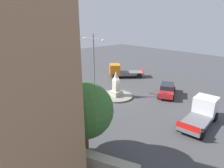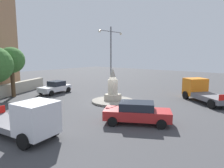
{
  "view_description": "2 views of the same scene",
  "coord_description": "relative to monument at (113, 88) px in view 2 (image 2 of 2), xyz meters",
  "views": [
    {
      "loc": [
        -16.61,
        15.2,
        9.04
      ],
      "look_at": [
        0.4,
        0.32,
        1.64
      ],
      "focal_mm": 31.23,
      "sensor_mm": 36.0,
      "label": 1
    },
    {
      "loc": [
        -15.48,
        -12.4,
        4.76
      ],
      "look_at": [
        0.93,
        0.85,
        1.62
      ],
      "focal_mm": 33.08,
      "sensor_mm": 36.0,
      "label": 2
    }
  ],
  "objects": [
    {
      "name": "ground_plane",
      "position": [
        0.0,
        0.0,
        -1.46
      ],
      "size": [
        80.0,
        80.0,
        0.0
      ],
      "primitive_type": "plane",
      "color": "#424244"
    },
    {
      "name": "traffic_island",
      "position": [
        0.0,
        0.0,
        -1.36
      ],
      "size": [
        4.13,
        4.13,
        0.19
      ],
      "primitive_type": "cylinder",
      "color": "gray",
      "rests_on": "ground"
    },
    {
      "name": "monument",
      "position": [
        0.0,
        0.0,
        0.0
      ],
      "size": [
        1.23,
        1.23,
        3.15
      ],
      "color": "#B2AA99",
      "rests_on": "traffic_island"
    },
    {
      "name": "streetlamp",
      "position": [
        1.94,
        1.83,
        3.15
      ],
      "size": [
        3.83,
        0.28,
        7.56
      ],
      "color": "slate",
      "rests_on": "ground"
    },
    {
      "name": "car_red_waiting",
      "position": [
        -3.84,
        -5.19,
        -0.67
      ],
      "size": [
        3.67,
        4.74,
        1.5
      ],
      "color": "#B22323",
      "rests_on": "ground"
    },
    {
      "name": "car_white_near_island",
      "position": [
        -0.77,
        8.24,
        -0.72
      ],
      "size": [
        4.08,
        2.38,
        1.46
      ],
      "color": "silver",
      "rests_on": "ground"
    },
    {
      "name": "truck_orange_passing",
      "position": [
        5.95,
        -6.66,
        -0.45
      ],
      "size": [
        4.97,
        5.57,
        2.18
      ],
      "color": "orange",
      "rests_on": "ground"
    },
    {
      "name": "truck_white_far_side",
      "position": [
        -9.87,
        -1.75,
        -0.4
      ],
      "size": [
        2.83,
        5.54,
        2.21
      ],
      "color": "silver",
      "rests_on": "ground"
    },
    {
      "name": "stone_boundary_wall",
      "position": [
        -5.12,
        11.14,
        -0.79
      ],
      "size": [
        12.24,
        6.13,
        1.33
      ],
      "primitive_type": "cube",
      "rotation": [
        0.0,
        0.0,
        3.57
      ],
      "color": "#B2AA99",
      "rests_on": "ground"
    },
    {
      "name": "tree_near_wall",
      "position": [
        -4.9,
        10.14,
        2.52
      ],
      "size": [
        2.81,
        2.81,
        5.45
      ],
      "color": "brown",
      "rests_on": "ground"
    }
  ]
}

